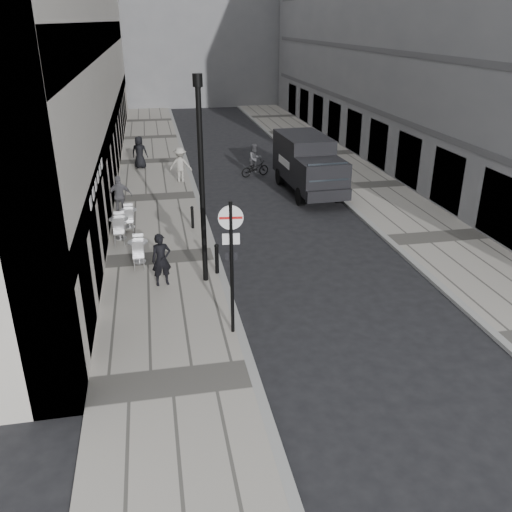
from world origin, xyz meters
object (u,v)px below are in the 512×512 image
(lamppost, at_px, (201,173))
(cyclist, at_px, (255,164))
(sign_post, at_px, (231,251))
(panel_van, at_px, (308,162))
(walking_man, at_px, (161,260))

(lamppost, distance_m, cyclist, 14.13)
(sign_post, xyz_separation_m, panel_van, (5.86, 13.02, -1.00))
(sign_post, height_order, lamppost, lamppost)
(lamppost, relative_size, cyclist, 3.60)
(sign_post, bearing_deg, cyclist, 82.94)
(walking_man, xyz_separation_m, lamppost, (1.42, 0.07, 2.81))
(sign_post, xyz_separation_m, lamppost, (-0.40, 3.44, 1.24))
(lamppost, xyz_separation_m, panel_van, (6.26, 9.58, -2.24))
(cyclist, bearing_deg, panel_van, -78.65)
(walking_man, distance_m, panel_van, 12.35)
(panel_van, xyz_separation_m, cyclist, (-2.04, 3.54, -0.85))
(sign_post, distance_m, cyclist, 17.10)
(sign_post, distance_m, lamppost, 3.68)
(walking_man, relative_size, cyclist, 0.96)
(walking_man, height_order, cyclist, walking_man)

